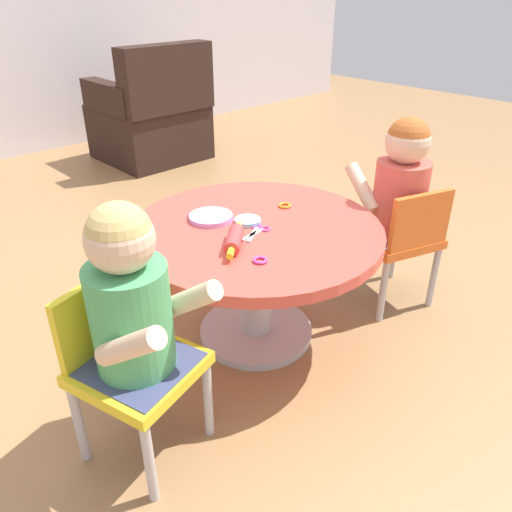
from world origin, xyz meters
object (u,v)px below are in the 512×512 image
craft_table (256,254)px  child_chair_right (399,238)px  child_chair_left (129,362)px  craft_scissors (257,231)px  seated_child_left (130,298)px  seated_child_right (401,183)px  rolling_pin (234,240)px  armchair_dark (152,119)px

craft_table → child_chair_right: bearing=-21.4°
child_chair_left → craft_scissors: size_ratio=3.77×
seated_child_left → seated_child_right: size_ratio=1.00×
rolling_pin → child_chair_left: bearing=-169.7°
child_chair_left → seated_child_left: 0.23m
seated_child_right → armchair_dark: bearing=81.8°
child_chair_right → rolling_pin: size_ratio=2.89×
seated_child_left → child_chair_right: (1.19, -0.05, -0.23)m
child_chair_left → child_chair_right: 1.20m
child_chair_left → armchair_dark: bearing=55.9°
craft_table → child_chair_left: size_ratio=1.68×
armchair_dark → rolling_pin: armchair_dark is taller
child_chair_left → rolling_pin: size_ratio=2.89×
craft_table → armchair_dark: armchair_dark is taller
seated_child_left → child_chair_right: seated_child_left is taller
child_chair_left → seated_child_right: size_ratio=1.05×
child_chair_left → child_chair_right: size_ratio=1.00×
child_chair_left → rolling_pin: bearing=10.3°
rolling_pin → child_chair_right: bearing=-13.0°
craft_table → seated_child_right: size_ratio=1.76×
child_chair_left → craft_scissors: (0.59, 0.11, 0.17)m
craft_table → seated_child_left: bearing=-163.2°
craft_table → child_chair_left: child_chair_left is taller
seated_child_left → seated_child_right: (1.20, -0.01, 0.00)m
seated_child_left → rolling_pin: (0.45, 0.12, -0.04)m
child_chair_right → child_chair_left: bearing=175.9°
rolling_pin → craft_scissors: 0.13m
craft_table → seated_child_left: 0.65m
rolling_pin → craft_scissors: rolling_pin is taller
child_chair_left → seated_child_left: seated_child_left is taller
craft_table → rolling_pin: (-0.15, -0.06, 0.13)m
child_chair_right → seated_child_right: seated_child_right is taller
seated_child_right → seated_child_left: bearing=179.5°
armchair_dark → craft_scissors: 2.38m
seated_child_left → rolling_pin: size_ratio=2.75×
seated_child_left → child_chair_left: bearing=106.3°
child_chair_right → seated_child_right: 0.23m
seated_child_left → rolling_pin: seated_child_left is taller
craft_table → armchair_dark: bearing=66.4°
craft_table → craft_scissors: 0.12m
child_chair_right → armchair_dark: size_ratio=0.63×
craft_scissors → seated_child_left: bearing=-165.4°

